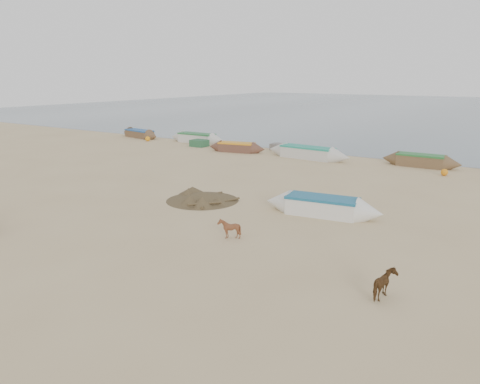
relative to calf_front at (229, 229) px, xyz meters
name	(u,v)px	position (x,y,z in m)	size (l,w,h in m)	color
ground	(184,237)	(-1.59, -0.84, -0.40)	(140.00, 140.00, 0.00)	tan
sea	(478,111)	(-1.59, 81.16, -0.39)	(160.00, 160.00, 0.00)	slate
calf_front	(229,229)	(0.00, 0.00, 0.00)	(0.65, 0.73, 0.80)	brown
calf_right	(386,285)	(6.66, -1.72, 0.02)	(0.84, 0.72, 0.85)	#56371B
near_canoe	(322,206)	(1.74, 4.94, 0.03)	(5.47, 1.28, 0.86)	silver
debris_pile	(202,196)	(-4.42, 3.94, -0.19)	(3.72, 3.72, 0.43)	brown
waterline_canoes	(368,156)	(-0.99, 19.36, 0.02)	(57.44, 4.45, 0.93)	brown
beach_clutter	(411,163)	(2.15, 18.99, -0.10)	(45.36, 4.14, 0.64)	#285A38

